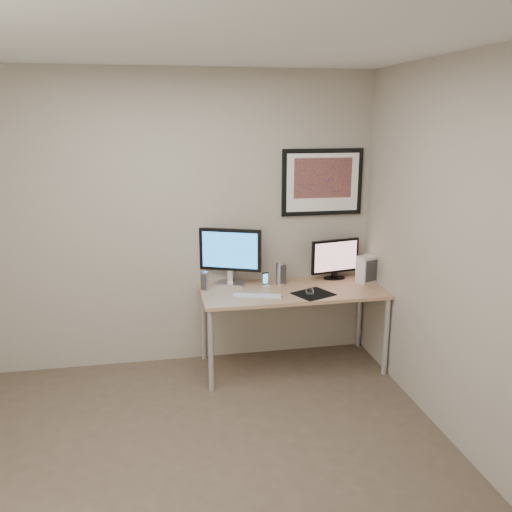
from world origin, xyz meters
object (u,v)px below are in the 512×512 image
object	(u,v)px
monitor_large	(230,254)
fan_unit	(367,269)
speaker_right	(280,273)
framed_art	(322,182)
desk	(292,296)
speaker_left	(204,281)
monitor_tv	(335,258)
phone_dock	(265,279)
keyboard	(258,296)

from	to	relation	value
monitor_large	fan_unit	xyz separation A→B (m)	(1.22, -0.18, -0.16)
monitor_large	speaker_right	world-z (taller)	monitor_large
framed_art	fan_unit	world-z (taller)	framed_art
desk	speaker_left	world-z (taller)	speaker_left
desk	framed_art	world-z (taller)	framed_art
speaker_left	fan_unit	distance (m)	1.47
monitor_tv	speaker_right	world-z (taller)	monitor_tv
monitor_tv	desk	bearing A→B (deg)	-164.66
speaker_left	phone_dock	world-z (taller)	speaker_left
fan_unit	desk	bearing A→B (deg)	163.70
speaker_left	keyboard	bearing A→B (deg)	-12.01
monitor_tv	phone_dock	size ratio (longest dim) A/B	3.73
phone_dock	desk	bearing A→B (deg)	-41.61
framed_art	phone_dock	world-z (taller)	framed_art
phone_dock	framed_art	bearing A→B (deg)	9.74
desk	fan_unit	bearing A→B (deg)	5.52
speaker_right	keyboard	distance (m)	0.42
framed_art	fan_unit	size ratio (longest dim) A/B	3.02
speaker_left	phone_dock	bearing A→B (deg)	21.65
monitor_tv	speaker_left	bearing A→B (deg)	173.77
phone_dock	fan_unit	bearing A→B (deg)	-13.50
monitor_large	keyboard	xyz separation A→B (m)	(0.17, -0.39, -0.28)
desk	framed_art	xyz separation A→B (m)	(0.35, 0.33, 0.96)
monitor_large	keyboard	size ratio (longest dim) A/B	1.28
framed_art	keyboard	world-z (taller)	framed_art
speaker_right	phone_dock	size ratio (longest dim) A/B	1.59
framed_art	speaker_left	world-z (taller)	framed_art
phone_dock	keyboard	xyz separation A→B (m)	(-0.12, -0.28, -0.06)
desk	speaker_left	bearing A→B (deg)	170.60
monitor_large	speaker_left	size ratio (longest dim) A/B	3.22
desk	fan_unit	size ratio (longest dim) A/B	6.45
desk	keyboard	xyz separation A→B (m)	(-0.34, -0.14, 0.07)
monitor_large	speaker_right	bearing A→B (deg)	12.57
monitor_tv	keyboard	xyz separation A→B (m)	(-0.80, -0.37, -0.19)
speaker_left	speaker_right	world-z (taller)	speaker_right
framed_art	monitor_large	xyz separation A→B (m)	(-0.86, -0.08, -0.61)
phone_dock	keyboard	size ratio (longest dim) A/B	0.31
monitor_large	phone_dock	xyz separation A→B (m)	(0.29, -0.11, -0.22)
monitor_large	monitor_tv	world-z (taller)	monitor_large
speaker_left	fan_unit	bearing A→B (deg)	18.26
monitor_large	fan_unit	distance (m)	1.24
fan_unit	monitor_tv	bearing A→B (deg)	124.81
monitor_large	fan_unit	bearing A→B (deg)	14.16
speaker_left	monitor_tv	bearing A→B (deg)	25.42
monitor_large	phone_dock	bearing A→B (deg)	1.69
monitor_tv	fan_unit	distance (m)	0.30
monitor_large	phone_dock	world-z (taller)	monitor_large
monitor_large	speaker_left	distance (m)	0.34
desk	monitor_large	xyz separation A→B (m)	(-0.51, 0.25, 0.35)
monitor_tv	keyboard	size ratio (longest dim) A/B	1.15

